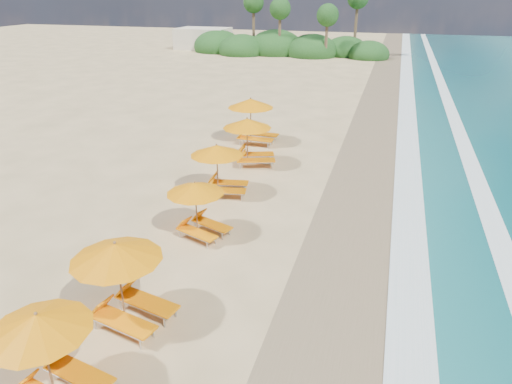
% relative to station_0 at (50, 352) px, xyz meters
% --- Properties ---
extents(ground, '(160.00, 160.00, 0.00)m').
position_rel_station_0_xyz_m(ground, '(1.76, 8.91, -1.21)').
color(ground, '#D3B37C').
rests_on(ground, ground).
extents(wet_sand, '(4.00, 160.00, 0.01)m').
position_rel_station_0_xyz_m(wet_sand, '(5.76, 8.91, -1.21)').
color(wet_sand, '#866E50').
rests_on(wet_sand, ground).
extents(surf_foam, '(4.00, 160.00, 0.01)m').
position_rel_station_0_xyz_m(surf_foam, '(8.46, 8.91, -1.18)').
color(surf_foam, white).
rests_on(surf_foam, ground).
extents(station_0, '(2.60, 2.49, 2.16)m').
position_rel_station_0_xyz_m(station_0, '(0.00, 0.00, 0.00)').
color(station_0, olive).
rests_on(station_0, ground).
extents(station_1, '(2.85, 2.74, 2.35)m').
position_rel_station_0_xyz_m(station_1, '(0.18, 2.60, 0.10)').
color(station_1, olive).
rests_on(station_1, ground).
extents(station_2, '(2.59, 2.55, 2.02)m').
position_rel_station_0_xyz_m(station_2, '(0.18, 7.36, -0.08)').
color(station_2, olive).
rests_on(station_2, ground).
extents(station_3, '(2.67, 2.55, 2.22)m').
position_rel_station_0_xyz_m(station_3, '(-0.34, 10.90, 0.03)').
color(station_3, olive).
rests_on(station_3, ground).
extents(station_4, '(3.05, 2.98, 2.39)m').
position_rel_station_0_xyz_m(station_4, '(-0.19, 14.64, 0.13)').
color(station_4, olive).
rests_on(station_4, ground).
extents(station_5, '(2.82, 2.63, 2.56)m').
position_rel_station_0_xyz_m(station_5, '(-1.05, 17.98, 0.22)').
color(station_5, olive).
rests_on(station_5, ground).
extents(treeline, '(25.80, 8.80, 9.74)m').
position_rel_station_0_xyz_m(treeline, '(-8.18, 54.42, -0.22)').
color(treeline, '#163D14').
rests_on(treeline, ground).
extents(beach_building, '(7.00, 5.00, 2.80)m').
position_rel_station_0_xyz_m(beach_building, '(-20.24, 56.91, 0.19)').
color(beach_building, beige).
rests_on(beach_building, ground).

